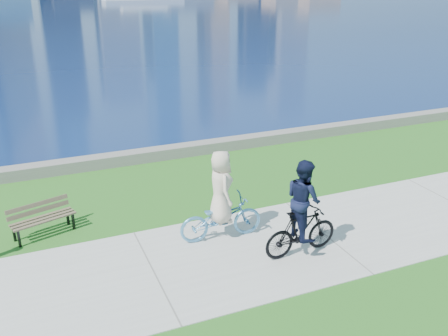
# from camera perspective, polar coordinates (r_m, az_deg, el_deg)

# --- Properties ---
(ground) EXTENTS (320.00, 320.00, 0.00)m
(ground) POSITION_cam_1_polar(r_m,az_deg,el_deg) (10.27, -7.99, -11.83)
(ground) COLOR #205E18
(ground) RESTS_ON ground
(concrete_path) EXTENTS (80.00, 3.50, 0.02)m
(concrete_path) POSITION_cam_1_polar(r_m,az_deg,el_deg) (10.27, -7.99, -11.78)
(concrete_path) COLOR #B0B0AB
(concrete_path) RESTS_ON ground
(seawall) EXTENTS (90.00, 0.50, 0.35)m
(seawall) POSITION_cam_1_polar(r_m,az_deg,el_deg) (15.66, -14.02, 0.70)
(seawall) COLOR slate
(seawall) RESTS_ON ground
(bay_water) EXTENTS (320.00, 131.00, 0.01)m
(bay_water) POSITION_cam_1_polar(r_m,az_deg,el_deg) (80.56, -22.23, 16.37)
(bay_water) COLOR #0B1F4C
(bay_water) RESTS_ON ground
(park_bench) EXTENTS (1.50, 0.88, 0.74)m
(park_bench) POSITION_cam_1_polar(r_m,az_deg,el_deg) (12.05, -20.13, -5.20)
(park_bench) COLOR black
(park_bench) RESTS_ON ground
(cyclist_woman) EXTENTS (0.78, 1.92, 2.07)m
(cyclist_woman) POSITION_cam_1_polar(r_m,az_deg,el_deg) (10.99, -0.37, -4.46)
(cyclist_woman) COLOR #5093C3
(cyclist_woman) RESTS_ON ground
(cyclist_man) EXTENTS (0.67, 1.74, 2.12)m
(cyclist_man) POSITION_cam_1_polar(r_m,az_deg,el_deg) (10.47, 8.93, -5.41)
(cyclist_man) COLOR black
(cyclist_man) RESTS_ON ground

